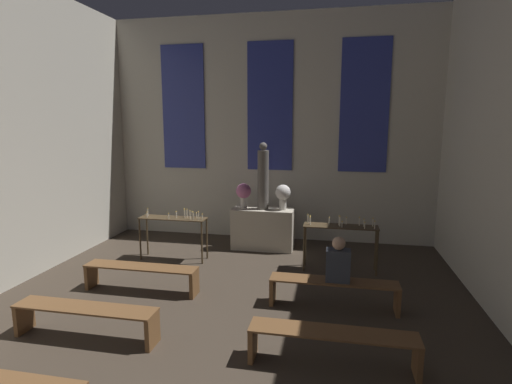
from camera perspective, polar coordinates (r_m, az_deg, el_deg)
The scene contains 12 objects.
wall_back at distance 9.63m, azimuth 2.06°, elevation 9.07°, with size 7.91×0.16×5.29m.
altar at distance 9.01m, azimuth 1.00°, elevation -5.26°, with size 1.37×0.57×0.91m.
statue at distance 8.78m, azimuth 1.02°, elevation 2.03°, with size 0.25×0.25×1.47m.
flower_vase_left at distance 8.92m, azimuth -1.79°, elevation -0.09°, with size 0.34×0.34×0.56m.
flower_vase_right at distance 8.77m, azimuth 3.87°, elevation -0.28°, with size 0.34×0.34×0.56m.
candle_rack_left at distance 8.40m, azimuth -11.69°, elevation -4.46°, with size 1.40×0.38×1.08m.
candle_rack_right at distance 7.76m, azimuth 11.98°, elevation -5.66°, with size 1.40×0.38×1.09m.
pew_third_left at distance 5.88m, azimuth -23.19°, elevation -15.89°, with size 1.93×0.36×0.44m.
pew_third_right at distance 4.97m, azimuth 10.85°, elevation -20.17°, with size 1.93×0.36×0.44m.
pew_back_left at distance 7.08m, azimuth -16.09°, elevation -11.03°, with size 1.93×0.36×0.44m.
pew_back_right at distance 6.35m, azimuth 10.99°, elevation -13.29°, with size 1.93×0.36×0.44m.
person_seated at distance 6.20m, azimuth 11.66°, elevation -9.75°, with size 0.36×0.24×0.69m.
Camera 1 is at (1.55, 0.02, 2.79)m, focal length 28.00 mm.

